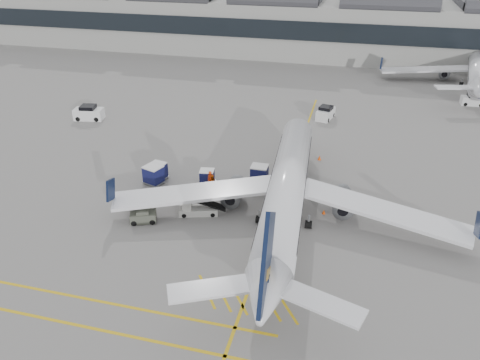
% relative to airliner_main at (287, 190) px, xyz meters
% --- Properties ---
extents(ground, '(220.00, 220.00, 0.00)m').
position_rel_airliner_main_xyz_m(ground, '(-10.95, -4.94, -2.80)').
color(ground, gray).
rests_on(ground, ground).
extents(terminal, '(200.00, 20.45, 12.40)m').
position_rel_airliner_main_xyz_m(terminal, '(-10.95, 66.99, 3.34)').
color(terminal, '#9E9E99').
rests_on(terminal, ground).
extents(apron_markings, '(0.25, 60.00, 0.01)m').
position_rel_airliner_main_xyz_m(apron_markings, '(-0.95, 5.06, -2.80)').
color(apron_markings, gold).
rests_on(apron_markings, ground).
extents(airliner_main, '(32.78, 35.91, 9.54)m').
position_rel_airliner_main_xyz_m(airliner_main, '(0.00, 0.00, 0.00)').
color(airliner_main, white).
rests_on(airliner_main, ground).
extents(airliner_far, '(32.39, 35.65, 9.53)m').
position_rel_airliner_main_xyz_m(airliner_far, '(25.06, 50.10, -0.00)').
color(airliner_far, white).
rests_on(airliner_far, ground).
extents(belt_loader, '(4.62, 2.51, 1.83)m').
position_rel_airliner_main_xyz_m(belt_loader, '(-8.23, -1.71, -2.27)').
color(belt_loader, silver).
rests_on(belt_loader, ground).
extents(baggage_cart_a, '(1.90, 1.57, 2.00)m').
position_rel_airliner_main_xyz_m(baggage_cart_a, '(-3.84, 5.82, -1.74)').
color(baggage_cart_a, gray).
rests_on(baggage_cart_a, ground).
extents(baggage_cart_b, '(2.03, 1.80, 1.86)m').
position_rel_airliner_main_xyz_m(baggage_cart_b, '(-14.66, 3.95, -1.81)').
color(baggage_cart_b, gray).
rests_on(baggage_cart_b, ground).
extents(baggage_cart_c, '(1.76, 1.52, 1.67)m').
position_rel_airliner_main_xyz_m(baggage_cart_c, '(-9.14, 4.11, -1.91)').
color(baggage_cart_c, gray).
rests_on(baggage_cart_c, ground).
extents(baggage_cart_d, '(2.35, 2.14, 2.05)m').
position_rel_airliner_main_xyz_m(baggage_cart_d, '(-14.71, 2.78, -1.71)').
color(baggage_cart_d, gray).
rests_on(baggage_cart_d, ground).
extents(ramp_agent_a, '(0.83, 0.76, 1.90)m').
position_rel_airliner_main_xyz_m(ramp_agent_a, '(-8.54, 3.47, -1.86)').
color(ramp_agent_a, '#F53F0C').
rests_on(ramp_agent_a, ground).
extents(ramp_agent_b, '(1.06, 1.04, 1.72)m').
position_rel_airliner_main_xyz_m(ramp_agent_b, '(-8.28, 3.10, -1.94)').
color(ramp_agent_b, '#E2580B').
rests_on(ramp_agent_b, ground).
extents(pushback_tug, '(2.70, 2.16, 1.32)m').
position_rel_airliner_main_xyz_m(pushback_tug, '(-12.65, -4.29, -2.22)').
color(pushback_tug, '#4E5245').
rests_on(pushback_tug, ground).
extents(safety_cone_nose, '(0.41, 0.41, 0.57)m').
position_rel_airliner_main_xyz_m(safety_cone_nose, '(1.85, 13.10, -2.52)').
color(safety_cone_nose, '#F24C0A').
rests_on(safety_cone_nose, ground).
extents(safety_cone_engine, '(0.33, 0.33, 0.46)m').
position_rel_airliner_main_xyz_m(safety_cone_engine, '(3.52, 1.26, -2.58)').
color(safety_cone_engine, '#F24C0A').
rests_on(safety_cone_engine, ground).
extents(service_van_left, '(4.30, 2.69, 2.06)m').
position_rel_airliner_main_xyz_m(service_van_left, '(-31.53, 18.31, -1.88)').
color(service_van_left, white).
rests_on(service_van_left, ground).
extents(service_van_mid, '(2.57, 3.89, 1.84)m').
position_rel_airliner_main_xyz_m(service_van_mid, '(1.21, 27.07, -1.98)').
color(service_van_mid, white).
rests_on(service_van_mid, ground).
extents(service_van_right, '(3.45, 1.91, 1.71)m').
position_rel_airliner_main_xyz_m(service_van_right, '(22.67, 38.73, -2.04)').
color(service_van_right, white).
rests_on(service_van_right, ground).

